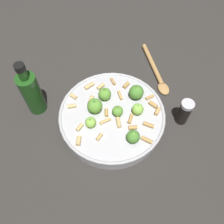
% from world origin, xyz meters
% --- Properties ---
extents(ground_plane, '(2.40, 2.40, 0.00)m').
position_xyz_m(ground_plane, '(0.00, 0.00, 0.00)').
color(ground_plane, '#2D2B28').
extents(cooking_pan, '(0.31, 0.31, 0.10)m').
position_xyz_m(cooking_pan, '(-0.00, 0.00, 0.03)').
color(cooking_pan, '#B7B7BC').
rests_on(cooking_pan, ground).
extents(pepper_shaker, '(0.04, 0.04, 0.09)m').
position_xyz_m(pepper_shaker, '(-0.01, 0.21, 0.05)').
color(pepper_shaker, black).
rests_on(pepper_shaker, ground).
extents(olive_oil_bottle, '(0.06, 0.06, 0.20)m').
position_xyz_m(olive_oil_bottle, '(-0.05, -0.24, 0.08)').
color(olive_oil_bottle, '#1E4C19').
rests_on(olive_oil_bottle, ground).
extents(wooden_spoon, '(0.23, 0.09, 0.02)m').
position_xyz_m(wooden_spoon, '(-0.21, 0.15, 0.01)').
color(wooden_spoon, '#B2844C').
rests_on(wooden_spoon, ground).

